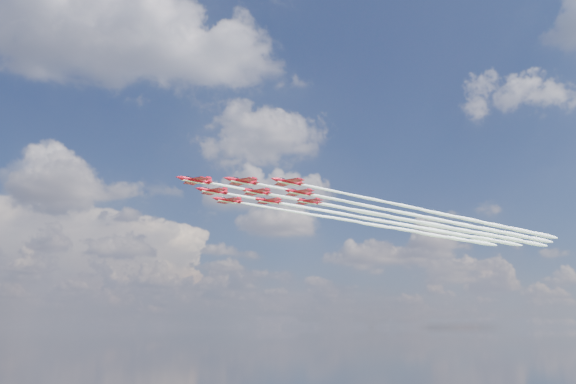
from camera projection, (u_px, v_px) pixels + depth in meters
name	position (u px, v px, depth m)	size (l,w,h in m)	color
jet_lead	(388.00, 216.00, 188.27)	(136.57, 77.00, 2.56)	red
jet_row2_port	(423.00, 217.00, 188.95)	(136.57, 77.00, 2.56)	red
jet_row2_starb	(391.00, 222.00, 199.38)	(136.57, 77.00, 2.56)	red
jet_row3_port	(457.00, 217.00, 189.64)	(136.57, 77.00, 2.56)	red
jet_row3_centre	(423.00, 223.00, 200.07)	(136.57, 77.00, 2.56)	red
jet_row3_starb	(393.00, 228.00, 210.50)	(136.57, 77.00, 2.56)	red
jet_row4_port	(456.00, 223.00, 200.76)	(136.57, 77.00, 2.56)	red
jet_row4_starb	(424.00, 228.00, 211.19)	(136.57, 77.00, 2.56)	red
jet_tail	(455.00, 229.00, 211.88)	(136.57, 77.00, 2.56)	red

